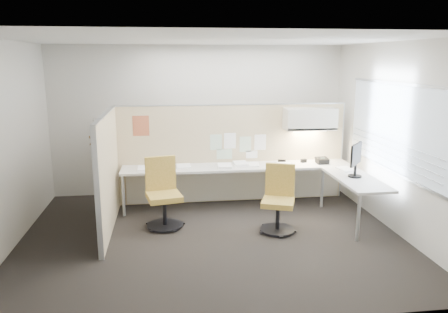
{
  "coord_description": "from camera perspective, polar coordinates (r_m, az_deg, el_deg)",
  "views": [
    {
      "loc": [
        -0.62,
        -5.99,
        2.55
      ],
      "look_at": [
        0.29,
        0.8,
        1.01
      ],
      "focal_mm": 35.0,
      "sensor_mm": 36.0,
      "label": 1
    }
  ],
  "objects": [
    {
      "name": "ceiling",
      "position": [
        6.03,
        -1.8,
        15.09
      ],
      "size": [
        5.5,
        4.5,
        0.01
      ],
      "primitive_type": "cube",
      "color": "white",
      "rests_on": "wall_back"
    },
    {
      "name": "task_light_strip",
      "position": [
        7.9,
        11.09,
        3.33
      ],
      "size": [
        0.6,
        0.06,
        0.02
      ],
      "primitive_type": "cube",
      "color": "#FFEABF",
      "rests_on": "overhead_bin"
    },
    {
      "name": "paper_stack_6",
      "position": [
        7.65,
        2.17,
        -0.93
      ],
      "size": [
        0.24,
        0.31,
        0.04
      ],
      "primitive_type": "cube",
      "rotation": [
        0.0,
        0.0,
        0.03
      ],
      "color": "white",
      "rests_on": "desk"
    },
    {
      "name": "wall_right",
      "position": [
        6.97,
        21.43,
        2.29
      ],
      "size": [
        0.02,
        4.5,
        2.8
      ],
      "primitive_type": "cube",
      "color": "beige",
      "rests_on": "ground"
    },
    {
      "name": "chair_left",
      "position": [
        6.81,
        -7.96,
        -5.02
      ],
      "size": [
        0.58,
        0.6,
        1.06
      ],
      "rotation": [
        0.0,
        0.0,
        0.2
      ],
      "color": "black",
      "rests_on": "floor"
    },
    {
      "name": "paper_stack_5",
      "position": [
        7.58,
        15.64,
        -1.6
      ],
      "size": [
        0.28,
        0.33,
        0.02
      ],
      "primitive_type": "cube",
      "rotation": [
        0.0,
        0.0,
        0.17
      ],
      "color": "white",
      "rests_on": "desk"
    },
    {
      "name": "monitor",
      "position": [
        7.1,
        16.85,
        -0.18
      ],
      "size": [
        0.35,
        0.41,
        0.53
      ],
      "rotation": [
        0.0,
        0.0,
        0.88
      ],
      "color": "black",
      "rests_on": "desk"
    },
    {
      "name": "phone",
      "position": [
        7.93,
        12.67,
        -0.53
      ],
      "size": [
        0.21,
        0.21,
        0.12
      ],
      "rotation": [
        0.0,
        0.0,
        0.04
      ],
      "color": "black",
      "rests_on": "desk"
    },
    {
      "name": "partition_left",
      "position": [
        6.76,
        -14.88,
        -2.11
      ],
      "size": [
        0.06,
        2.2,
        1.75
      ],
      "primitive_type": "cube",
      "color": "tan",
      "rests_on": "floor"
    },
    {
      "name": "window_pane",
      "position": [
        6.93,
        21.34,
        3.5
      ],
      "size": [
        0.01,
        2.8,
        1.3
      ],
      "primitive_type": "cube",
      "color": "#9AA8B3",
      "rests_on": "wall_right"
    },
    {
      "name": "desk",
      "position": [
        7.54,
        4.5,
        -2.34
      ],
      "size": [
        4.0,
        2.07,
        0.73
      ],
      "color": "beige",
      "rests_on": "floor"
    },
    {
      "name": "paper_stack_1",
      "position": [
        7.55,
        -5.29,
        -1.25
      ],
      "size": [
        0.24,
        0.3,
        0.02
      ],
      "primitive_type": "cube",
      "rotation": [
        0.0,
        0.0,
        0.02
      ],
      "color": "white",
      "rests_on": "desk"
    },
    {
      "name": "stapler",
      "position": [
        7.9,
        7.57,
        -0.57
      ],
      "size": [
        0.14,
        0.09,
        0.05
      ],
      "primitive_type": "cube",
      "rotation": [
        0.0,
        0.0,
        -0.37
      ],
      "color": "black",
      "rests_on": "desk"
    },
    {
      "name": "paper_stack_3",
      "position": [
        7.67,
        3.7,
        -1.02
      ],
      "size": [
        0.27,
        0.33,
        0.02
      ],
      "primitive_type": "cube",
      "rotation": [
        0.0,
        0.0,
        -0.15
      ],
      "color": "white",
      "rests_on": "desk"
    },
    {
      "name": "overhead_bin",
      "position": [
        7.87,
        11.15,
        4.84
      ],
      "size": [
        0.9,
        0.36,
        0.38
      ],
      "primitive_type": "cube",
      "color": "beige",
      "rests_on": "partition_back"
    },
    {
      "name": "wall_front",
      "position": [
        3.96,
        1.67,
        -4.23
      ],
      "size": [
        5.5,
        0.02,
        2.8
      ],
      "primitive_type": "cube",
      "color": "beige",
      "rests_on": "ground"
    },
    {
      "name": "wall_left",
      "position": [
        6.46,
        -26.75,
        1.05
      ],
      "size": [
        0.02,
        4.5,
        2.8
      ],
      "primitive_type": "cube",
      "color": "beige",
      "rests_on": "ground"
    },
    {
      "name": "paper_stack_4",
      "position": [
        7.68,
        7.99,
        -1.07
      ],
      "size": [
        0.23,
        0.3,
        0.03
      ],
      "primitive_type": "cube",
      "rotation": [
        0.0,
        0.0,
        -0.0
      ],
      "color": "white",
      "rests_on": "desk"
    },
    {
      "name": "partition_back",
      "position": [
        7.86,
        1.1,
        0.37
      ],
      "size": [
        4.1,
        0.06,
        1.75
      ],
      "primitive_type": "cube",
      "color": "tan",
      "rests_on": "floor"
    },
    {
      "name": "chair_right",
      "position": [
        6.63,
        7.14,
        -5.77
      ],
      "size": [
        0.59,
        0.61,
        0.99
      ],
      "rotation": [
        0.0,
        0.0,
        -0.35
      ],
      "color": "black",
      "rests_on": "floor"
    },
    {
      "name": "poster",
      "position": [
        7.65,
        -10.8,
        3.96
      ],
      "size": [
        0.28,
        0.0,
        0.35
      ],
      "primitive_type": "cube",
      "color": "#F4571E",
      "rests_on": "partition_back"
    },
    {
      "name": "pinned_papers",
      "position": [
        7.81,
        1.72,
        1.46
      ],
      "size": [
        1.01,
        0.0,
        0.47
      ],
      "color": "#8CBF8C",
      "rests_on": "partition_back"
    },
    {
      "name": "paper_stack_2",
      "position": [
        7.46,
        0.09,
        -1.27
      ],
      "size": [
        0.25,
        0.31,
        0.05
      ],
      "primitive_type": "cube",
      "rotation": [
        0.0,
        0.0,
        -0.05
      ],
      "color": "white",
      "rests_on": "desk"
    },
    {
      "name": "floor",
      "position": [
        6.54,
        -1.63,
        -10.33
      ],
      "size": [
        5.5,
        4.5,
        0.01
      ],
      "primitive_type": "cube",
      "color": "black",
      "rests_on": "ground"
    },
    {
      "name": "tape_dispenser",
      "position": [
        7.96,
        10.37,
        -0.54
      ],
      "size": [
        0.11,
        0.08,
        0.06
      ],
      "primitive_type": "cube",
      "rotation": [
        0.0,
        0.0,
        0.26
      ],
      "color": "black",
      "rests_on": "desk"
    },
    {
      "name": "paper_stack_0",
      "position": [
        7.47,
        -10.31,
        -1.53
      ],
      "size": [
        0.24,
        0.3,
        0.03
      ],
      "primitive_type": "cube",
      "rotation": [
        0.0,
        0.0,
        0.02
      ],
      "color": "white",
      "rests_on": "desk"
    },
    {
      "name": "wall_back",
      "position": [
        8.34,
        -3.31,
        4.73
      ],
      "size": [
        5.5,
        0.02,
        2.8
      ],
      "primitive_type": "cube",
      "color": "beige",
      "rests_on": "ground"
    },
    {
      "name": "coat_hook",
      "position": [
        6.06,
        -16.64,
        1.39
      ],
      "size": [
        0.18,
        0.44,
        1.33
      ],
      "color": "silver",
      "rests_on": "partition_left"
    }
  ]
}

